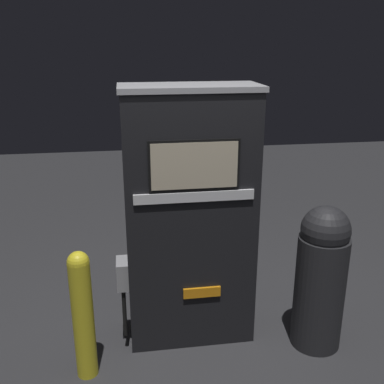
% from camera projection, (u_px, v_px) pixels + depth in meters
% --- Properties ---
extents(ground_plane, '(14.00, 14.00, 0.00)m').
position_uv_depth(ground_plane, '(194.00, 347.00, 3.65)').
color(ground_plane, '#2D2D30').
extents(gas_pump, '(1.10, 0.48, 2.07)m').
position_uv_depth(gas_pump, '(190.00, 219.00, 3.52)').
color(gas_pump, black).
rests_on(gas_pump, ground_plane).
extents(safety_bollard, '(0.16, 0.16, 1.01)m').
position_uv_depth(safety_bollard, '(83.00, 312.00, 3.20)').
color(safety_bollard, yellow).
rests_on(safety_bollard, ground_plane).
extents(trash_bin, '(0.40, 0.40, 1.20)m').
position_uv_depth(trash_bin, '(321.00, 276.00, 3.52)').
color(trash_bin, '#232326').
rests_on(trash_bin, ground_plane).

